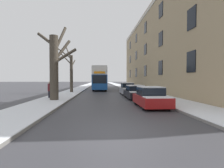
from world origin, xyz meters
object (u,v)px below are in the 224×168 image
at_px(parked_car_1, 135,92).
at_px(pedestrian_left_sidewalk, 50,89).
at_px(parked_car_2, 127,89).
at_px(oncoming_van, 98,82).
at_px(parked_car_0, 151,98).
at_px(bare_tree_left_1, 71,71).
at_px(bare_tree_left_0, 55,63).
at_px(double_decker_bus, 100,77).

height_order(parked_car_1, pedestrian_left_sidewalk, pedestrian_left_sidewalk).
bearing_deg(parked_car_2, pedestrian_left_sidewalk, -148.02).
bearing_deg(parked_car_1, oncoming_van, 96.52).
distance_m(parked_car_0, pedestrian_left_sidewalk, 10.00).
bearing_deg(bare_tree_left_1, parked_car_2, -20.12).
bearing_deg(parked_car_2, oncoming_van, 97.59).
distance_m(bare_tree_left_0, parked_car_0, 8.95).
distance_m(parked_car_0, parked_car_2, 10.58).
height_order(bare_tree_left_1, parked_car_0, bare_tree_left_1).
xyz_separation_m(bare_tree_left_1, double_decker_bus, (4.16, 7.58, -0.86)).
height_order(double_decker_bus, parked_car_0, double_decker_bus).
bearing_deg(oncoming_van, parked_car_0, -84.34).
distance_m(parked_car_0, parked_car_1, 5.48).
height_order(parked_car_0, pedestrian_left_sidewalk, pedestrian_left_sidewalk).
bearing_deg(parked_car_0, double_decker_bus, 99.90).
bearing_deg(bare_tree_left_1, pedestrian_left_sidewalk, -94.65).
bearing_deg(parked_car_0, oncoming_van, 95.66).
bearing_deg(oncoming_van, pedestrian_left_sidewalk, -96.99).
relative_size(bare_tree_left_0, oncoming_van, 1.36).
bearing_deg(parked_car_1, parked_car_2, 90.00).
bearing_deg(double_decker_bus, bare_tree_left_1, -118.78).
height_order(parked_car_0, parked_car_1, parked_car_0).
bearing_deg(pedestrian_left_sidewalk, oncoming_van, -68.41).
bearing_deg(bare_tree_left_0, pedestrian_left_sidewalk, 120.58).
bearing_deg(parked_car_0, parked_car_1, 90.00).
bearing_deg(double_decker_bus, bare_tree_left_0, -102.93).
bearing_deg(parked_car_2, bare_tree_left_0, -138.35).
relative_size(bare_tree_left_1, parked_car_0, 1.75).
bearing_deg(bare_tree_left_1, oncoming_van, 82.33).
bearing_deg(parked_car_0, pedestrian_left_sidewalk, 148.19).
relative_size(bare_tree_left_1, parked_car_2, 1.77).
height_order(bare_tree_left_1, oncoming_van, bare_tree_left_1).
bearing_deg(pedestrian_left_sidewalk, bare_tree_left_0, 149.15).
bearing_deg(bare_tree_left_0, parked_car_1, 12.46).
relative_size(bare_tree_left_1, double_decker_bus, 0.61).
xyz_separation_m(parked_car_1, oncoming_van, (-4.09, 35.77, 0.58)).
bearing_deg(parked_car_2, double_decker_bus, 109.34).
bearing_deg(oncoming_van, parked_car_2, -82.41).
relative_size(bare_tree_left_0, pedestrian_left_sidewalk, 3.97).
height_order(oncoming_van, pedestrian_left_sidewalk, oncoming_van).
xyz_separation_m(bare_tree_left_1, pedestrian_left_sidewalk, (-0.67, -8.17, -2.27)).
bearing_deg(pedestrian_left_sidewalk, bare_tree_left_1, -66.08).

